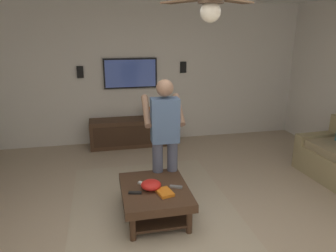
% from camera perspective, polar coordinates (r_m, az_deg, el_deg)
% --- Properties ---
extents(ground_plane, '(8.12, 8.12, 0.00)m').
position_cam_1_polar(ground_plane, '(3.84, 1.58, -18.61)').
color(ground_plane, tan).
extents(wall_back_tv, '(0.10, 6.96, 2.76)m').
position_cam_1_polar(wall_back_tv, '(6.48, -5.38, 9.22)').
color(wall_back_tv, silver).
rests_on(wall_back_tv, ground).
extents(area_rug, '(2.79, 2.07, 0.01)m').
position_cam_1_polar(area_rug, '(4.29, -2.79, -14.40)').
color(area_rug, tan).
rests_on(area_rug, ground).
extents(coffee_table, '(1.00, 0.80, 0.40)m').
position_cam_1_polar(coffee_table, '(3.97, -2.37, -12.29)').
color(coffee_table, '#422B1C').
rests_on(coffee_table, ground).
extents(media_console, '(0.45, 1.70, 0.55)m').
position_cam_1_polar(media_console, '(6.38, -6.19, -1.11)').
color(media_console, '#422B1C').
rests_on(media_console, ground).
extents(tv, '(0.05, 1.05, 0.59)m').
position_cam_1_polar(tv, '(6.37, -6.75, 9.36)').
color(tv, black).
extents(person_standing, '(0.54, 0.55, 1.64)m').
position_cam_1_polar(person_standing, '(4.17, -0.59, -1.25)').
color(person_standing, '#4C5166').
rests_on(person_standing, ground).
extents(bowl, '(0.24, 0.24, 0.11)m').
position_cam_1_polar(bowl, '(3.86, -3.06, -10.50)').
color(bowl, red).
rests_on(bowl, coffee_table).
extents(remote_white, '(0.14, 0.13, 0.02)m').
position_cam_1_polar(remote_white, '(3.99, -4.44, -10.29)').
color(remote_white, white).
rests_on(remote_white, coffee_table).
extents(remote_black, '(0.08, 0.16, 0.02)m').
position_cam_1_polar(remote_black, '(3.80, -5.92, -11.80)').
color(remote_black, black).
rests_on(remote_black, coffee_table).
extents(remote_grey, '(0.10, 0.16, 0.02)m').
position_cam_1_polar(remote_grey, '(3.91, 1.43, -10.83)').
color(remote_grey, slate).
rests_on(remote_grey, coffee_table).
extents(book, '(0.25, 0.21, 0.04)m').
position_cam_1_polar(book, '(3.77, -0.59, -11.82)').
color(book, orange).
rests_on(book, coffee_table).
extents(vase_round, '(0.22, 0.22, 0.22)m').
position_cam_1_polar(vase_round, '(6.35, -3.38, 2.50)').
color(vase_round, orange).
rests_on(vase_round, media_console).
extents(wall_speaker_left, '(0.06, 0.12, 0.22)m').
position_cam_1_polar(wall_speaker_left, '(6.55, 2.74, 10.47)').
color(wall_speaker_left, black).
extents(wall_speaker_right, '(0.06, 0.12, 0.22)m').
position_cam_1_polar(wall_speaker_right, '(6.36, -15.47, 9.29)').
color(wall_speaker_right, black).
extents(ceiling_fan, '(1.18, 1.12, 0.46)m').
position_cam_1_polar(ceiling_fan, '(2.61, 7.73, 21.22)').
color(ceiling_fan, '#4C3828').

